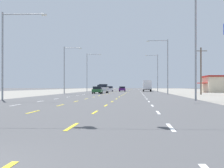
{
  "coord_description": "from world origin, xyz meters",
  "views": [
    {
      "loc": [
        4.04,
        -6.18,
        1.44
      ],
      "look_at": [
        -0.79,
        68.3,
        1.95
      ],
      "focal_mm": 59.9,
      "sensor_mm": 36.0,
      "label": 1
    }
  ],
  "objects": [
    {
      "name": "suv_far_left_farther",
      "position": [
        -7.15,
        110.5,
        1.03
      ],
      "size": [
        1.98,
        4.9,
        1.98
      ],
      "color": "white",
      "rests_on": "ground"
    },
    {
      "name": "lane_markings",
      "position": [
        0.0,
        104.5,
        0.01
      ],
      "size": [
        10.64,
        227.6,
        0.01
      ],
      "color": "white",
      "rests_on": "ground"
    },
    {
      "name": "streetlight_left_row_1",
      "position": [
        -9.81,
        66.71,
        5.36
      ],
      "size": [
        3.56,
        0.26,
        9.34
      ],
      "color": "gray",
      "rests_on": "ground"
    },
    {
      "name": "box_truck_far_right_midfar",
      "position": [
        7.2,
        102.59,
        1.84
      ],
      "size": [
        2.4,
        7.2,
        3.23
      ],
      "color": "white",
      "rests_on": "ground"
    },
    {
      "name": "sedan_center_turn_mid",
      "position": [
        0.04,
        101.2,
        0.76
      ],
      "size": [
        1.8,
        4.5,
        1.46
      ],
      "color": "#4C196B",
      "rests_on": "ground"
    },
    {
      "name": "streetlight_right_row_2",
      "position": [
        9.84,
        100.8,
        6.03
      ],
      "size": [
        3.57,
        0.26,
        10.62
      ],
      "color": "gray",
      "rests_on": "ground"
    },
    {
      "name": "streetlight_left_row_0",
      "position": [
        -9.6,
        32.61,
        5.53
      ],
      "size": [
        4.86,
        0.26,
        9.37
      ],
      "color": "gray",
      "rests_on": "ground"
    },
    {
      "name": "hatchback_inner_left_far",
      "position": [
        -3.71,
        104.5,
        0.78
      ],
      "size": [
        1.72,
        3.9,
        1.54
      ],
      "color": "white",
      "rests_on": "ground"
    },
    {
      "name": "utility_pole_right_row_1",
      "position": [
        15.55,
        61.1,
        4.39
      ],
      "size": [
        2.2,
        0.26,
        8.39
      ],
      "color": "brown",
      "rests_on": "ground"
    },
    {
      "name": "streetlight_left_row_2",
      "position": [
        -9.77,
        100.8,
        6.3
      ],
      "size": [
        4.2,
        0.26,
        10.99
      ],
      "color": "gray",
      "rests_on": "ground"
    },
    {
      "name": "suv_inner_left_near",
      "position": [
        -3.32,
        77.51,
        1.03
      ],
      "size": [
        1.98,
        4.9,
        1.98
      ],
      "color": "silver",
      "rests_on": "ground"
    },
    {
      "name": "signal_span_wire",
      "position": [
        0.39,
        11.81,
        5.57
      ],
      "size": [
        26.8,
        0.53,
        9.6
      ],
      "color": "brown",
      "rests_on": "ground"
    },
    {
      "name": "ground_plane",
      "position": [
        0.0,
        66.0,
        0.0
      ],
      "size": [
        572.0,
        572.0,
        0.0
      ],
      "primitive_type": "plane",
      "color": "#4C4C4F"
    },
    {
      "name": "sedan_inner_left_nearest",
      "position": [
        -3.73,
        68.32,
        0.76
      ],
      "size": [
        1.8,
        4.5,
        1.46
      ],
      "color": "#235B2D",
      "rests_on": "ground"
    },
    {
      "name": "streetlight_right_row_0",
      "position": [
        9.78,
        32.61,
        6.25
      ],
      "size": [
        4.1,
        0.26,
        10.93
      ],
      "color": "gray",
      "rests_on": "ground"
    },
    {
      "name": "streetlight_right_row_1",
      "position": [
        9.75,
        66.71,
        6.11
      ],
      "size": [
        4.21,
        0.26,
        10.62
      ],
      "color": "gray",
      "rests_on": "ground"
    }
  ]
}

